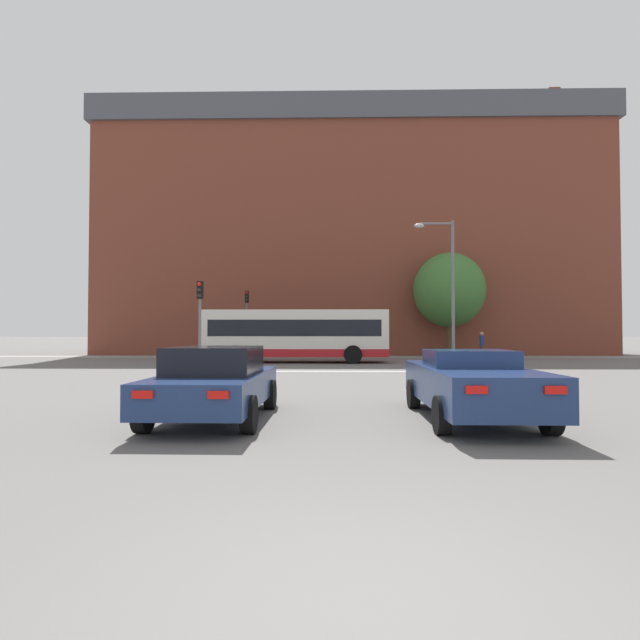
{
  "coord_description": "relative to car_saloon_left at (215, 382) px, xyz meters",
  "views": [
    {
      "loc": [
        -0.26,
        -3.04,
        1.68
      ],
      "look_at": [
        -0.77,
        23.81,
        2.36
      ],
      "focal_mm": 28.0,
      "sensor_mm": 36.0,
      "label": 1
    }
  ],
  "objects": [
    {
      "name": "brick_civic_building",
      "position": [
        3.89,
        33.06,
        9.18
      ],
      "size": [
        40.22,
        12.22,
        21.53
      ],
      "color": "brown",
      "rests_on": "ground_plane"
    },
    {
      "name": "ground_plane",
      "position": [
        2.47,
        -6.56,
        -0.72
      ],
      "size": [
        400.0,
        400.0,
        0.0
      ],
      "primitive_type": "plane",
      "color": "#605E5B"
    },
    {
      "name": "street_lamp_junction",
      "position": [
        8.01,
        15.18,
        3.7
      ],
      "size": [
        1.99,
        0.36,
        7.26
      ],
      "color": "slate",
      "rests_on": "ground_plane"
    },
    {
      "name": "traffic_light_far_left",
      "position": [
        -3.44,
        24.24,
        2.31
      ],
      "size": [
        0.26,
        0.31,
        4.54
      ],
      "color": "slate",
      "rests_on": "ground_plane"
    },
    {
      "name": "bus_crossing_lead",
      "position": [
        0.29,
        18.58,
        0.85
      ],
      "size": [
        10.27,
        2.71,
        2.94
      ],
      "rotation": [
        0.0,
        0.0,
        -1.57
      ],
      "color": "silver",
      "rests_on": "ground_plane"
    },
    {
      "name": "traffic_light_near_left",
      "position": [
        -3.63,
        12.68,
        1.98
      ],
      "size": [
        0.26,
        0.31,
        4.0
      ],
      "color": "slate",
      "rests_on": "ground_plane"
    },
    {
      "name": "stop_line_strip",
      "position": [
        2.47,
        12.0,
        -0.72
      ],
      "size": [
        9.25,
        0.3,
        0.01
      ],
      "primitive_type": "cube",
      "color": "silver",
      "rests_on": "ground_plane"
    },
    {
      "name": "tree_by_building",
      "position": [
        10.64,
        25.59,
        3.97
      ],
      "size": [
        4.99,
        4.99,
        7.32
      ],
      "color": "#4C3823",
      "rests_on": "ground_plane"
    },
    {
      "name": "car_roadster_right",
      "position": [
        4.95,
        0.1,
        -0.02
      ],
      "size": [
        2.01,
        4.71,
        1.34
      ],
      "rotation": [
        0.0,
        0.0,
        -0.01
      ],
      "color": "navy",
      "rests_on": "ground_plane"
    },
    {
      "name": "pedestrian_waiting",
      "position": [
        12.5,
        24.26,
        0.3
      ],
      "size": [
        0.26,
        0.42,
        1.73
      ],
      "rotation": [
        0.0,
        0.0,
        1.46
      ],
      "color": "#333851",
      "rests_on": "ground_plane"
    },
    {
      "name": "car_saloon_left",
      "position": [
        0.0,
        0.0,
        0.0
      ],
      "size": [
        2.03,
        4.38,
        1.41
      ],
      "rotation": [
        0.0,
        0.0,
        -0.01
      ],
      "color": "navy",
      "rests_on": "ground_plane"
    },
    {
      "name": "far_pavement",
      "position": [
        2.47,
        24.9,
        -0.72
      ],
      "size": [
        70.28,
        2.5,
        0.01
      ],
      "primitive_type": "cube",
      "color": "gray",
      "rests_on": "ground_plane"
    }
  ]
}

